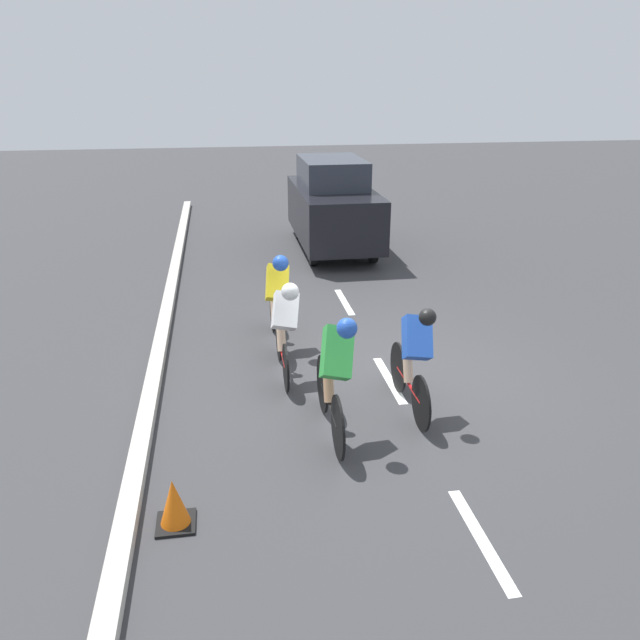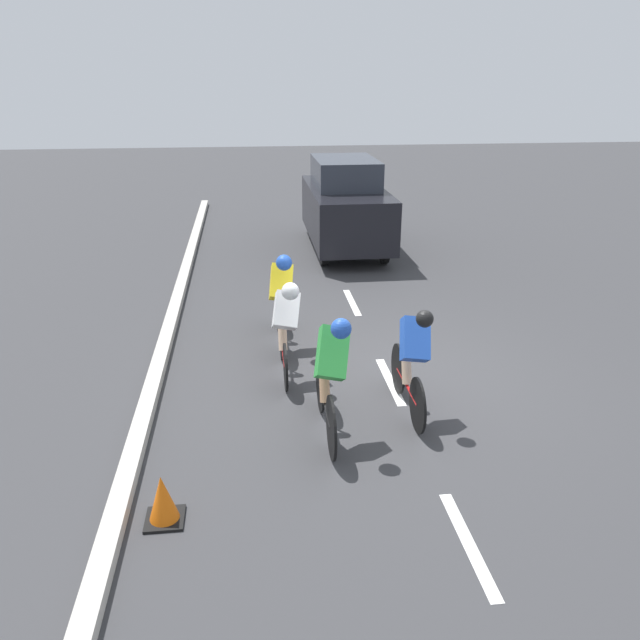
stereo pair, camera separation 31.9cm
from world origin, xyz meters
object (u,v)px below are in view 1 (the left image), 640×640
at_px(cyclist_white, 285,325).
at_px(cyclist_green, 335,372).
at_px(cyclist_yellow, 277,296).
at_px(traffic_cone, 174,504).
at_px(cyclist_blue, 414,356).
at_px(support_car, 333,205).

xyz_separation_m(cyclist_white, cyclist_green, (-0.40, 1.59, 0.04)).
bearing_deg(cyclist_yellow, traffic_cone, 71.40).
distance_m(cyclist_yellow, cyclist_white, 1.10).
height_order(cyclist_blue, cyclist_green, cyclist_green).
relative_size(cyclist_white, traffic_cone, 3.30).
distance_m(cyclist_yellow, cyclist_blue, 2.72).
bearing_deg(traffic_cone, support_car, -108.61).
xyz_separation_m(cyclist_blue, traffic_cone, (2.80, 1.71, -0.52)).
bearing_deg(traffic_cone, cyclist_green, -143.04).
relative_size(cyclist_yellow, support_car, 0.43).
bearing_deg(cyclist_green, cyclist_white, -75.95).
distance_m(cyclist_white, cyclist_green, 1.64).
bearing_deg(cyclist_green, cyclist_blue, -159.58).
bearing_deg(cyclist_yellow, cyclist_white, 89.94).
distance_m(cyclist_white, cyclist_blue, 1.88).
bearing_deg(cyclist_blue, traffic_cone, 31.36).
relative_size(cyclist_white, cyclist_green, 0.92).
relative_size(cyclist_green, traffic_cone, 3.58).
xyz_separation_m(cyclist_green, support_car, (-1.45, -8.18, 0.25)).
height_order(cyclist_blue, support_car, support_car).
height_order(cyclist_yellow, cyclist_blue, cyclist_yellow).
bearing_deg(cyclist_yellow, cyclist_blue, 122.22).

